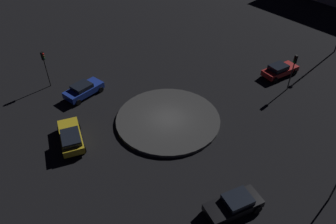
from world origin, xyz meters
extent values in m
plane|color=black|center=(0.00, 0.00, 0.00)|extent=(116.00, 116.00, 0.00)
cylinder|color=#383838|center=(0.00, 0.00, 0.16)|extent=(10.19, 10.19, 0.32)
cube|color=#1E38A5|center=(-9.08, -4.36, 0.66)|extent=(2.66, 4.52, 0.68)
cube|color=black|center=(-9.05, -4.53, 1.22)|extent=(1.99, 2.23, 0.44)
cylinder|color=black|center=(-10.29, -3.05, 0.32)|extent=(0.34, 0.67, 0.63)
cylinder|color=black|center=(-8.47, -2.68, 0.32)|extent=(0.34, 0.67, 0.63)
cylinder|color=black|center=(-9.69, -6.04, 0.32)|extent=(0.34, 0.67, 0.63)
cylinder|color=black|center=(-7.87, -5.67, 0.32)|extent=(0.34, 0.67, 0.63)
cube|color=red|center=(1.81, 15.62, 0.65)|extent=(2.31, 4.74, 0.61)
cube|color=black|center=(1.76, 15.17, 1.22)|extent=(1.79, 2.25, 0.54)
cylinder|color=black|center=(1.16, 17.36, 0.34)|extent=(0.30, 0.70, 0.68)
cylinder|color=black|center=(2.89, 17.13, 0.34)|extent=(0.30, 0.70, 0.68)
cylinder|color=black|center=(0.74, 14.10, 0.34)|extent=(0.30, 0.70, 0.68)
cylinder|color=black|center=(2.47, 13.88, 0.34)|extent=(0.30, 0.70, 0.68)
cube|color=gold|center=(-3.14, -8.68, 0.66)|extent=(4.85, 3.09, 0.65)
cube|color=black|center=(-2.37, -8.92, 1.21)|extent=(2.67, 2.21, 0.46)
cylinder|color=black|center=(-4.96, -9.04, 0.33)|extent=(0.70, 0.41, 0.66)
cylinder|color=black|center=(-4.41, -7.33, 0.33)|extent=(0.70, 0.41, 0.66)
cylinder|color=black|center=(-1.86, -10.03, 0.33)|extent=(0.70, 0.41, 0.66)
cylinder|color=black|center=(-1.31, -8.32, 0.33)|extent=(0.70, 0.41, 0.66)
cube|color=black|center=(10.90, -2.81, 0.65)|extent=(2.71, 4.49, 0.58)
cube|color=black|center=(10.97, -2.52, 1.16)|extent=(1.96, 2.26, 0.45)
cylinder|color=black|center=(9.68, -4.07, 0.35)|extent=(0.38, 0.74, 0.71)
cylinder|color=black|center=(12.11, -1.56, 0.35)|extent=(0.38, 0.74, 0.71)
cylinder|color=black|center=(10.41, -1.13, 0.35)|extent=(0.38, 0.74, 0.71)
cylinder|color=#2D2D2D|center=(14.82, 3.54, 1.63)|extent=(0.12, 0.12, 3.26)
cylinder|color=#2D2D2D|center=(4.18, 13.80, 1.67)|extent=(0.12, 0.12, 3.35)
cube|color=black|center=(4.18, 13.80, 3.80)|extent=(0.35, 0.30, 0.90)
sphere|color=#3F0C0C|center=(4.14, 13.66, 4.07)|extent=(0.20, 0.20, 0.20)
sphere|color=#4C380F|center=(4.14, 13.66, 3.80)|extent=(0.20, 0.20, 0.20)
sphere|color=#1EE53F|center=(4.14, 13.66, 3.53)|extent=(0.20, 0.20, 0.20)
cylinder|color=#2D2D2D|center=(-13.19, -6.52, 1.67)|extent=(0.12, 0.12, 3.35)
cube|color=black|center=(-13.19, -6.52, 3.80)|extent=(0.33, 0.37, 0.90)
sphere|color=red|center=(-13.06, -6.45, 4.07)|extent=(0.20, 0.20, 0.20)
sphere|color=#4C380F|center=(-13.06, -6.45, 3.80)|extent=(0.20, 0.20, 0.20)
sphere|color=#0F3819|center=(-13.06, -6.45, 3.53)|extent=(0.20, 0.20, 0.20)
camera|label=1|loc=(18.27, -14.78, 19.71)|focal=33.31mm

